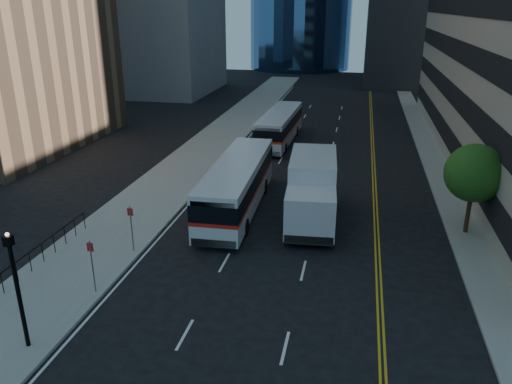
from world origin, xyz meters
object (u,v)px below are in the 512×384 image
bus_rear (280,126)px  lamp_post (17,286)px  bus_front (237,184)px  box_truck (312,190)px  street_tree (475,173)px

bus_rear → lamp_post: bearing=-96.3°
bus_front → box_truck: 4.79m
street_tree → bus_rear: (-13.50, 17.66, -2.05)m
lamp_post → box_truck: lamp_post is taller
bus_front → street_tree: bearing=-5.5°
lamp_post → bus_rear: bearing=81.9°
lamp_post → bus_front: lamp_post is taller
bus_rear → street_tree: bearing=-50.9°
bus_front → box_truck: size_ratio=1.52×
box_truck → bus_front: bearing=167.2°
box_truck → street_tree: bearing=-4.9°
lamp_post → bus_rear: (4.50, 31.66, -1.13)m
street_tree → box_truck: street_tree is taller
lamp_post → bus_front: bearing=73.1°
bus_rear → box_truck: (4.74, -17.51, 0.39)m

